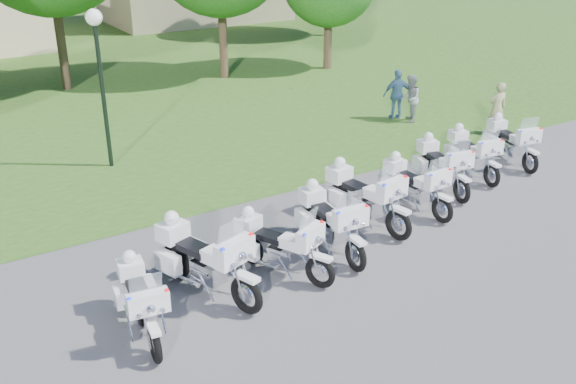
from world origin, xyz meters
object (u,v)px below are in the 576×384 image
lamp_post (98,51)px  motorcycle_0 (140,299)px  motorcycle_1 (203,258)px  bystander_a (497,108)px  motorcycle_7 (472,152)px  motorcycle_2 (278,244)px  bystander_c (397,95)px  motorcycle_4 (364,195)px  motorcycle_6 (442,164)px  motorcycle_5 (414,184)px  bystander_b (410,99)px  motorcycle_8 (511,140)px  motorcycle_3 (330,220)px

lamp_post → motorcycle_0: bearing=-103.8°
motorcycle_1 → bystander_a: bearing=178.1°
motorcycle_7 → lamp_post: lamp_post is taller
motorcycle_2 → bystander_c: 11.08m
motorcycle_0 → lamp_post: size_ratio=0.51×
motorcycle_2 → motorcycle_4: bearing=172.5°
motorcycle_6 → bystander_a: 5.25m
motorcycle_5 → motorcycle_0: bearing=7.7°
motorcycle_6 → bystander_c: bearing=-107.3°
bystander_b → bystander_c: bystander_c is taller
motorcycle_8 → lamp_post: bearing=-16.2°
motorcycle_2 → motorcycle_4: (2.82, 0.88, 0.07)m
motorcycle_4 → motorcycle_5: bearing=171.5°
motorcycle_6 → lamp_post: bearing=-29.3°
bystander_c → motorcycle_3: bearing=61.3°
motorcycle_7 → motorcycle_0: bearing=23.5°
motorcycle_2 → bystander_a: bystander_a is taller
motorcycle_3 → motorcycle_0: bearing=12.7°
motorcycle_6 → motorcycle_7: motorcycle_6 is taller
motorcycle_6 → bystander_b: bearing=-111.1°
motorcycle_3 → motorcycle_5: size_ratio=1.07×
motorcycle_8 → bystander_a: bystander_a is taller
motorcycle_8 → bystander_c: 4.90m
motorcycle_5 → motorcycle_7: motorcycle_5 is taller
bystander_a → bystander_c: size_ratio=0.99×
motorcycle_0 → motorcycle_1: size_ratio=0.87×
motorcycle_3 → bystander_a: bearing=-154.8°
motorcycle_1 → bystander_b: motorcycle_1 is taller
motorcycle_6 → motorcycle_7: 1.43m
motorcycle_2 → motorcycle_3: 1.47m
lamp_post → bystander_b: lamp_post is taller
motorcycle_8 → lamp_post: size_ratio=0.52×
bystander_c → motorcycle_1: bearing=52.5°
motorcycle_3 → lamp_post: lamp_post is taller
motorcycle_0 → motorcycle_1: (1.43, 0.55, 0.12)m
motorcycle_0 → bystander_c: bearing=-141.7°
motorcycle_4 → bystander_a: size_ratio=1.51×
motorcycle_6 → motorcycle_2: bearing=26.3°
motorcycle_0 → motorcycle_5: bearing=-162.9°
motorcycle_1 → bystander_c: bearing=-166.4°
motorcycle_2 → motorcycle_3: motorcycle_3 is taller
motorcycle_0 → motorcycle_6: bearing=-161.0°
motorcycle_2 → motorcycle_4: 2.95m
motorcycle_5 → lamp_post: lamp_post is taller
motorcycle_0 → motorcycle_8: 12.07m
motorcycle_7 → motorcycle_8: bearing=-165.1°
motorcycle_4 → motorcycle_5: 1.56m
motorcycle_0 → motorcycle_6: size_ratio=0.95×
motorcycle_3 → motorcycle_6: bearing=-161.0°
motorcycle_0 → motorcycle_3: 4.49m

